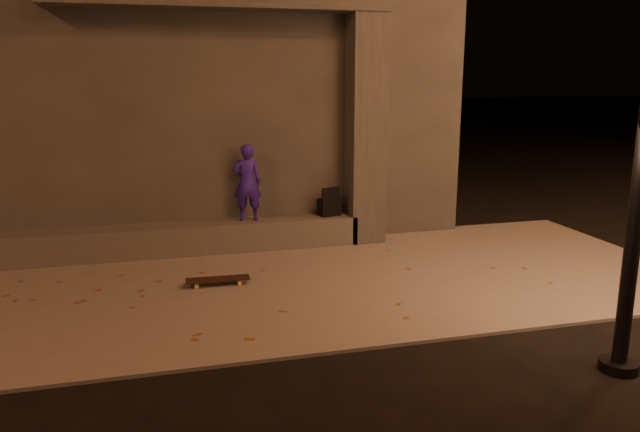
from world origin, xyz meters
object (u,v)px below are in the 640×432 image
object	(u,v)px
skateboarder	(247,182)
column	(365,131)
backpack	(329,206)
skateboard	(218,280)

from	to	relation	value
skateboarder	column	bearing A→B (deg)	-173.32
column	backpack	size ratio (longest dim) A/B	7.61
column	skateboarder	size ratio (longest dim) A/B	3.00
backpack	skateboard	xyz separation A→B (m)	(-1.98, -1.66, -0.54)
column	backpack	world-z (taller)	column
skateboarder	backpack	size ratio (longest dim) A/B	2.53
column	skateboarder	world-z (taller)	column
backpack	skateboard	world-z (taller)	backpack
skateboarder	backpack	world-z (taller)	skateboarder
skateboarder	skateboard	bearing A→B (deg)	74.97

